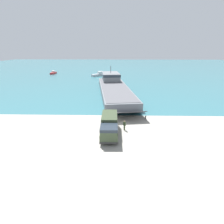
{
  "coord_description": "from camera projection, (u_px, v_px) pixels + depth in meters",
  "views": [
    {
      "loc": [
        0.41,
        -28.53,
        13.02
      ],
      "look_at": [
        -0.32,
        1.85,
        1.8
      ],
      "focal_mm": 28.0,
      "sensor_mm": 36.0,
      "label": 1
    }
  ],
  "objects": [
    {
      "name": "moored_boat_a",
      "position": [
        53.0,
        73.0,
        92.17
      ],
      "size": [
        2.09,
        5.08,
        1.69
      ],
      "rotation": [
        0.0,
        0.0,
        3.12
      ],
      "color": "#B22323",
      "rests_on": "ground_plane"
    },
    {
      "name": "mooring_bollard",
      "position": [
        146.0,
        117.0,
        33.92
      ],
      "size": [
        0.26,
        0.26,
        0.65
      ],
      "color": "#333338",
      "rests_on": "ground_plane"
    },
    {
      "name": "ground_plane",
      "position": [
        114.0,
        125.0,
        31.28
      ],
      "size": [
        240.0,
        240.0,
        0.0
      ],
      "primitive_type": "plane",
      "color": "#9E998E"
    },
    {
      "name": "landing_craft",
      "position": [
        114.0,
        87.0,
        54.32
      ],
      "size": [
        12.41,
        38.63,
        7.1
      ],
      "rotation": [
        0.0,
        0.0,
        0.13
      ],
      "color": "slate",
      "rests_on": "ground_plane"
    },
    {
      "name": "moored_boat_b",
      "position": [
        99.0,
        74.0,
        85.49
      ],
      "size": [
        7.61,
        6.43,
        2.15
      ],
      "rotation": [
        0.0,
        0.0,
        2.22
      ],
      "color": "#B7BABF",
      "rests_on": "ground_plane"
    },
    {
      "name": "military_truck",
      "position": [
        109.0,
        125.0,
        27.41
      ],
      "size": [
        2.69,
        7.51,
        2.93
      ],
      "rotation": [
        0.0,
        0.0,
        -1.56
      ],
      "color": "#3D4C33",
      "rests_on": "ground_plane"
    },
    {
      "name": "water_surface",
      "position": [
        116.0,
        68.0,
        120.16
      ],
      "size": [
        240.0,
        180.0,
        0.01
      ],
      "primitive_type": "cube",
      "color": "#336B75",
      "rests_on": "ground_plane"
    },
    {
      "name": "soldier_on_ramp",
      "position": [
        124.0,
        125.0,
        29.09
      ],
      "size": [
        0.47,
        0.49,
        1.7
      ],
      "rotation": [
        0.0,
        0.0,
        3.86
      ],
      "color": "#3D4C33",
      "rests_on": "ground_plane"
    }
  ]
}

